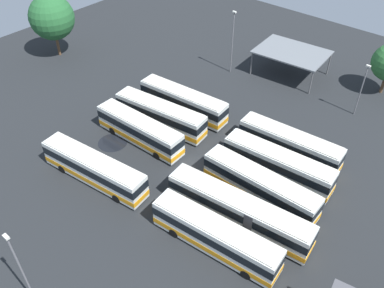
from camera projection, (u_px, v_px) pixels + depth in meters
The scene contains 19 objects.
ground_plane at pixel (195, 167), 47.16m from camera, with size 96.79×96.79×0.00m, color black.
bus_row0_slot0 at pixel (290, 144), 47.54m from camera, with size 12.37×3.36×3.40m.
bus_row0_slot1 at pixel (278, 164), 44.93m from camera, with size 12.67×3.51×3.40m.
bus_row0_slot2 at pixel (260, 186), 42.41m from camera, with size 12.93×2.68×3.40m.
bus_row0_slot3 at pixel (239, 210), 39.83m from camera, with size 15.27×4.12×3.40m.
bus_row0_slot4 at pixel (215, 236), 37.51m from camera, with size 12.95×3.71×3.40m.
bus_row1_slot0 at pixel (183, 101), 54.39m from camera, with size 12.88×3.49×3.40m.
bus_row1_slot1 at pixel (160, 114), 52.10m from camera, with size 12.84×4.01×3.40m.
bus_row1_slot2 at pixel (140, 130), 49.66m from camera, with size 12.27×2.88×3.40m.
bus_row1_slot4 at pixel (94, 168), 44.41m from camera, with size 13.35×4.04×3.40m.
maintenance_shelter at pixel (292, 52), 61.04m from camera, with size 10.78×8.21×3.86m.
lamp_post_by_building at pixel (21, 270), 31.21m from camera, with size 0.56×0.28×9.03m.
lamp_post_far_corner at pixel (362, 88), 52.65m from camera, with size 0.56×0.28×7.37m.
lamp_post_mid_lot at pixel (232, 40), 60.61m from camera, with size 0.56×0.28×9.67m.
tree_northeast at pixel (52, 17), 64.15m from camera, with size 7.05×7.05×9.98m.
puddle_front_lane at pixel (225, 152), 49.28m from camera, with size 3.44×3.44×0.01m, color black.
puddle_back_corner at pixel (113, 143), 50.60m from camera, with size 3.63×3.63×0.01m, color black.
puddle_centre_drain at pixel (205, 107), 56.60m from camera, with size 1.76×1.76×0.01m, color black.
puddle_between_rows at pixel (274, 189), 44.47m from camera, with size 3.96×3.96×0.01m, color black.
Camera 1 is at (-22.12, 26.49, 32.26)m, focal length 38.38 mm.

